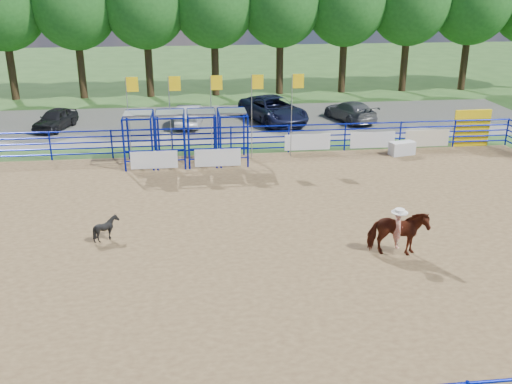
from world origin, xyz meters
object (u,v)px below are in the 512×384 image
(horse_and_rider, at_px, (398,231))
(calf, at_px, (106,228))
(car_b, at_px, (190,115))
(car_d, at_px, (350,111))
(car_c, at_px, (273,110))
(announcer_table, at_px, (402,148))
(car_a, at_px, (55,119))

(horse_and_rider, distance_m, calf, 9.90)
(calf, bearing_deg, car_b, -1.05)
(horse_and_rider, distance_m, car_d, 18.82)
(calf, height_order, car_c, car_c)
(announcer_table, relative_size, car_d, 0.30)
(horse_and_rider, bearing_deg, announcer_table, 69.03)
(calf, distance_m, car_d, 20.85)
(car_b, distance_m, car_d, 10.14)
(horse_and_rider, height_order, car_c, horse_and_rider)
(calf, distance_m, car_b, 16.42)
(horse_and_rider, xyz_separation_m, calf, (-9.63, 2.29, -0.42))
(calf, xyz_separation_m, car_b, (2.99, 16.14, 0.21))
(announcer_table, height_order, car_c, car_c)
(car_a, relative_size, car_b, 0.92)
(announcer_table, relative_size, car_b, 0.32)
(car_d, bearing_deg, car_a, -16.71)
(car_b, bearing_deg, calf, 86.16)
(car_a, bearing_deg, horse_and_rider, -34.72)
(horse_and_rider, distance_m, car_a, 23.56)
(car_c, relative_size, car_d, 1.32)
(car_a, bearing_deg, announcer_table, -4.98)
(car_a, distance_m, car_b, 8.02)
(announcer_table, bearing_deg, car_c, 125.59)
(announcer_table, height_order, car_b, car_b)
(announcer_table, bearing_deg, car_d, 95.07)
(horse_and_rider, xyz_separation_m, car_b, (-6.63, 18.44, -0.22))
(announcer_table, distance_m, car_d, 7.60)
(announcer_table, distance_m, horse_and_rider, 11.70)
(calf, relative_size, car_d, 0.20)
(car_d, bearing_deg, calf, 34.11)
(announcer_table, xyz_separation_m, car_a, (-18.84, 7.53, 0.27))
(car_a, distance_m, car_c, 13.26)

